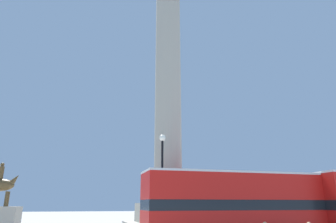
% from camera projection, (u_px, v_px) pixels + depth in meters
% --- Properties ---
extents(monument_column, '(5.69, 5.69, 24.75)m').
position_uv_depth(monument_column, '(168.00, 122.00, 23.15)').
color(monument_column, '#A39E8E').
rests_on(monument_column, ground_plane).
extents(bus_a, '(11.31, 2.93, 4.29)m').
position_uv_depth(bus_a, '(241.00, 207.00, 17.21)').
color(bus_a, red).
rests_on(bus_a, ground_plane).
extents(street_lamp, '(0.41, 0.41, 6.75)m').
position_uv_depth(street_lamp, '(162.00, 184.00, 18.17)').
color(street_lamp, black).
rests_on(street_lamp, ground_plane).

